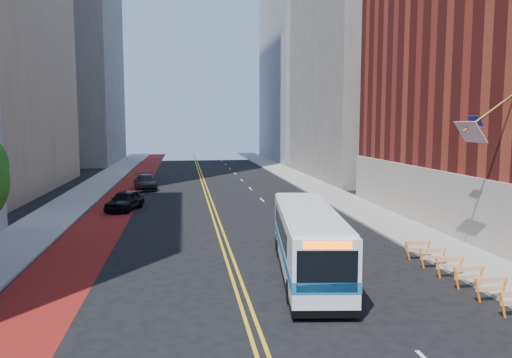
{
  "coord_description": "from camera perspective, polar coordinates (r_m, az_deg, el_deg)",
  "views": [
    {
      "loc": [
        -2.28,
        -14.82,
        7.04
      ],
      "look_at": [
        1.04,
        8.0,
        4.44
      ],
      "focal_mm": 35.0,
      "sensor_mm": 36.0,
      "label": 1
    }
  ],
  "objects": [
    {
      "name": "ground",
      "position": [
        16.57,
        0.45,
        -18.73
      ],
      "size": [
        160.0,
        160.0,
        0.0
      ],
      "primitive_type": "plane",
      "color": "black",
      "rests_on": "ground"
    },
    {
      "name": "sidewalk_left",
      "position": [
        46.39,
        -20.3,
        -2.61
      ],
      "size": [
        4.0,
        140.0,
        0.15
      ],
      "primitive_type": "cube",
      "color": "gray",
      "rests_on": "ground"
    },
    {
      "name": "sidewalk_right",
      "position": [
        47.56,
        9.29,
        -2.08
      ],
      "size": [
        4.0,
        140.0,
        0.15
      ],
      "primitive_type": "cube",
      "color": "gray",
      "rests_on": "ground"
    },
    {
      "name": "bus_lane_paint",
      "position": [
        45.74,
        -15.51,
        -2.66
      ],
      "size": [
        3.6,
        140.0,
        0.01
      ],
      "primitive_type": "cube",
      "color": "maroon",
      "rests_on": "ground"
    },
    {
      "name": "center_line_inner",
      "position": [
        45.42,
        -5.54,
        -2.52
      ],
      "size": [
        0.14,
        140.0,
        0.01
      ],
      "primitive_type": "cube",
      "color": "gold",
      "rests_on": "ground"
    },
    {
      "name": "center_line_outer",
      "position": [
        45.44,
        -5.09,
        -2.51
      ],
      "size": [
        0.14,
        140.0,
        0.01
      ],
      "primitive_type": "cube",
      "color": "gold",
      "rests_on": "ground"
    },
    {
      "name": "lane_dashes",
      "position": [
        53.76,
        -0.65,
        -1.09
      ],
      "size": [
        0.14,
        98.2,
        0.01
      ],
      "color": "silver",
      "rests_on": "ground"
    },
    {
      "name": "midrise_right_near",
      "position": [
        68.95,
        14.02,
        17.08
      ],
      "size": [
        18.0,
        26.0,
        40.0
      ],
      "primitive_type": "cube",
      "color": "slate",
      "rests_on": "ground"
    },
    {
      "name": "midrise_right_far",
      "position": [
        98.62,
        7.75,
        18.35
      ],
      "size": [
        20.0,
        28.0,
        55.0
      ],
      "primitive_type": "cube",
      "color": "gray",
      "rests_on": "ground"
    },
    {
      "name": "construction_barriers",
      "position": [
        22.69,
        24.15,
        -10.45
      ],
      "size": [
        1.42,
        10.91,
        1.0
      ],
      "color": "orange",
      "rests_on": "ground"
    },
    {
      "name": "transit_bus",
      "position": [
        23.44,
        5.93,
        -6.97
      ],
      "size": [
        3.93,
        11.55,
        3.11
      ],
      "rotation": [
        0.0,
        0.0,
        -0.13
      ],
      "color": "white",
      "rests_on": "ground"
    },
    {
      "name": "car_a",
      "position": [
        41.77,
        -14.76,
        -2.38
      ],
      "size": [
        3.18,
        5.04,
        1.6
      ],
      "primitive_type": "imported",
      "rotation": [
        0.0,
        0.0,
        -0.3
      ],
      "color": "black",
      "rests_on": "ground"
    },
    {
      "name": "car_b",
      "position": [
        42.62,
        -14.53,
        -2.37
      ],
      "size": [
        2.11,
        4.28,
        1.35
      ],
      "primitive_type": "imported",
      "rotation": [
        0.0,
        0.0,
        -0.17
      ],
      "color": "black",
      "rests_on": "ground"
    },
    {
      "name": "car_c",
      "position": [
        54.19,
        -12.57,
        -0.34
      ],
      "size": [
        2.89,
        5.71,
        1.59
      ],
      "primitive_type": "imported",
      "rotation": [
        0.0,
        0.0,
        0.13
      ],
      "color": "black",
      "rests_on": "ground"
    }
  ]
}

